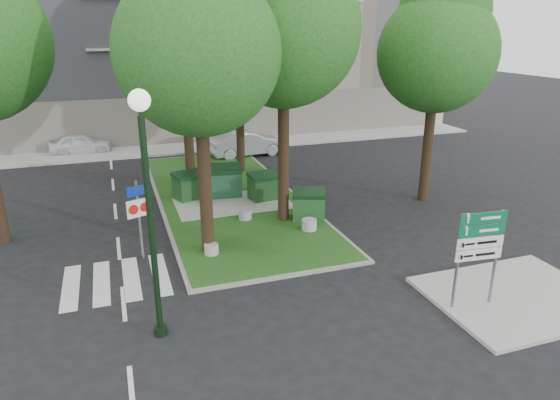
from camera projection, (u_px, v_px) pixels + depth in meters
name	position (u px, v px, depth m)	size (l,w,h in m)	color
ground	(271.00, 279.00, 15.86)	(120.00, 120.00, 0.00)	black
median_island	(228.00, 198.00, 23.13)	(6.00, 16.00, 0.12)	#164112
median_kerb	(228.00, 198.00, 23.13)	(6.30, 16.30, 0.10)	gray
sidewalk_corner	(517.00, 297.00, 14.71)	(5.00, 4.00, 0.12)	#999993
building_sidewalk	(183.00, 148.00, 32.34)	(42.00, 3.00, 0.12)	#999993
zebra_crossing	(146.00, 276.00, 16.05)	(5.00, 3.00, 0.01)	silver
apartment_building	(160.00, 19.00, 36.38)	(41.00, 12.00, 16.00)	tan
tree_median_near_left	(200.00, 36.00, 15.27)	(5.20, 5.20, 10.53)	black
tree_median_near_right	(286.00, 14.00, 17.91)	(5.60, 5.60, 11.46)	black
tree_median_mid	(184.00, 41.00, 21.33)	(4.80, 4.80, 9.99)	black
tree_median_far	(238.00, 10.00, 24.54)	(5.80, 5.80, 11.93)	black
tree_street_right	(439.00, 41.00, 20.83)	(5.00, 5.00, 10.06)	black
dumpster_a	(189.00, 186.00, 22.67)	(1.59, 1.36, 1.25)	#0E3510
dumpster_b	(224.00, 181.00, 23.00)	(1.71, 1.31, 1.47)	#123E23
dumpster_c	(264.00, 186.00, 22.59)	(1.47, 1.14, 1.24)	black
dumpster_d	(309.00, 204.00, 20.32)	(1.58, 1.34, 1.24)	#14441B
bollard_left	(211.00, 249.00, 17.28)	(0.50, 0.50, 0.36)	#9FA09B
bollard_right	(309.00, 224.00, 19.32)	(0.58, 0.58, 0.42)	#A5A4A0
bollard_mid	(245.00, 215.00, 20.38)	(0.52, 0.52, 0.37)	gray
litter_bin	(273.00, 188.00, 23.22)	(0.37, 0.37, 0.65)	#C8CA17
street_lamp	(148.00, 190.00, 11.72)	(0.50, 0.50, 6.32)	black
traffic_sign_pole	(138.00, 209.00, 16.72)	(0.80, 0.34, 2.80)	slate
directional_sign	(479.00, 244.00, 13.59)	(1.40, 0.21, 2.81)	slate
car_white	(81.00, 144.00, 31.02)	(1.48, 3.68, 1.25)	silver
car_silver	(247.00, 143.00, 30.50)	(1.64, 4.71, 1.55)	#9D9FA5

